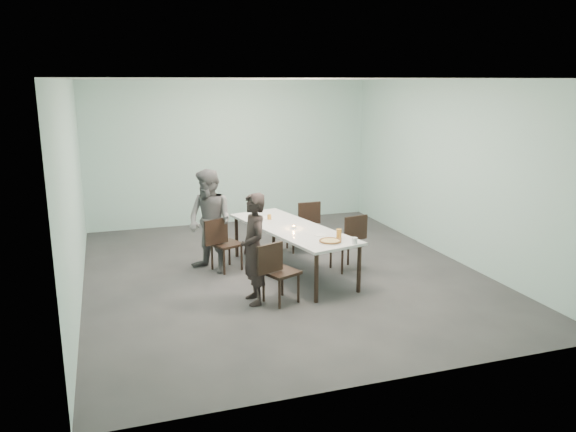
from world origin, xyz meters
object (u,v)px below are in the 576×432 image
object	(u,v)px
table	(292,231)
side_plate	(321,235)
chair_far_left	(222,241)
amber_tumbler	(269,217)
pizza	(330,241)
water_tumbler	(354,241)
tealight	(294,227)
diner_far	(210,221)
chair_near_right	(350,239)
chair_near_left	(276,269)
beer_glass	(339,234)
chair_far_right	(304,223)
diner_near	(254,249)

from	to	relation	value
table	side_plate	xyz separation A→B (m)	(0.24, -0.59, 0.06)
chair_far_left	amber_tumbler	distance (m)	0.90
table	pizza	xyz separation A→B (m)	(0.24, -0.98, 0.08)
chair_far_left	water_tumbler	xyz separation A→B (m)	(1.56, -1.58, 0.29)
pizza	tealight	xyz separation A→B (m)	(-0.24, 0.88, 0.00)
diner_far	chair_near_right	bearing A→B (deg)	38.18
chair_near_left	water_tumbler	size ratio (longest dim) A/B	9.67
chair_far_left	pizza	xyz separation A→B (m)	(1.27, -1.41, 0.27)
beer_glass	water_tumbler	bearing A→B (deg)	-68.29
chair_far_right	tealight	xyz separation A→B (m)	(-0.60, -1.22, 0.27)
chair_far_right	side_plate	size ratio (longest dim) A/B	4.83
chair_far_right	pizza	xyz separation A→B (m)	(-0.36, -2.10, 0.27)
chair_near_right	chair_far_right	world-z (taller)	same
beer_glass	side_plate	bearing A→B (deg)	122.85
table	chair_far_left	distance (m)	1.13
chair_near_left	diner_far	world-z (taller)	diner_far
amber_tumbler	water_tumbler	bearing A→B (deg)	-67.28
chair_far_right	tealight	bearing A→B (deg)	63.51
water_tumbler	amber_tumbler	distance (m)	1.89
table	side_plate	bearing A→B (deg)	-67.41
diner_near	chair_near_left	bearing A→B (deg)	62.80
chair_far_right	pizza	bearing A→B (deg)	80.09
side_plate	diner_far	bearing A→B (deg)	143.51
chair_near_left	side_plate	world-z (taller)	chair_near_left
chair_far_left	water_tumbler	bearing A→B (deg)	-68.05
chair_near_right	diner_far	distance (m)	2.25
table	side_plate	distance (m)	0.64
beer_glass	amber_tumbler	world-z (taller)	beer_glass
amber_tumbler	side_plate	bearing A→B (deg)	-69.61
chair_near_right	diner_near	xyz separation A→B (m)	(-1.83, -0.89, 0.26)
chair_near_right	side_plate	distance (m)	0.89
chair_near_right	pizza	size ratio (longest dim) A/B	2.56
chair_near_right	tealight	bearing A→B (deg)	-10.03
water_tumbler	table	bearing A→B (deg)	114.99
chair_near_left	chair_far_right	bearing A→B (deg)	38.94
chair_near_right	diner_far	xyz separation A→B (m)	(-2.15, 0.59, 0.32)
side_plate	water_tumbler	xyz separation A→B (m)	(0.29, -0.56, 0.04)
pizza	chair_far_left	bearing A→B (deg)	131.87
chair_near_right	tealight	world-z (taller)	chair_near_right
chair_far_right	diner_near	bearing A→B (deg)	54.82
side_plate	water_tumbler	bearing A→B (deg)	-62.58
chair_near_right	water_tumbler	xyz separation A→B (m)	(-0.41, -1.04, 0.29)
side_plate	chair_near_left	bearing A→B (deg)	-147.48
side_plate	beer_glass	size ratio (longest dim) A/B	1.20
diner_far	beer_glass	size ratio (longest dim) A/B	10.94
chair_near_right	tealight	xyz separation A→B (m)	(-0.95, 0.01, 0.27)
water_tumbler	amber_tumbler	bearing A→B (deg)	112.72
diner_far	chair_near_left	bearing A→B (deg)	-16.25
chair_near_left	diner_far	distance (m)	1.75
pizza	beer_glass	world-z (taller)	beer_glass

